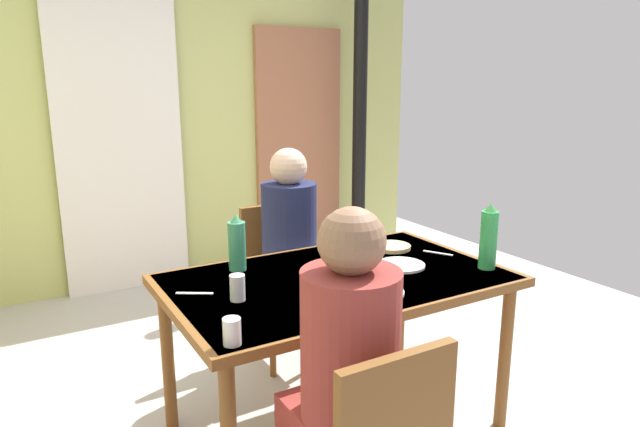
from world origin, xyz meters
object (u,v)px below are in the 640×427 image
dining_table (337,291)px  water_bottle_green_far (489,238)px  person_far_diner (290,229)px  chair_far_diner (280,271)px  water_bottle_green_near (237,244)px  person_near_diner (348,348)px

dining_table → water_bottle_green_far: water_bottle_green_far is taller
person_far_diner → chair_far_diner: bearing=-90.0°
water_bottle_green_near → water_bottle_green_far: water_bottle_green_far is taller
dining_table → water_bottle_green_far: bearing=-21.1°
water_bottle_green_far → person_far_diner: bearing=120.1°
chair_far_diner → water_bottle_green_far: water_bottle_green_far is taller
chair_far_diner → person_far_diner: person_far_diner is taller
dining_table → person_near_diner: size_ratio=1.90×
person_near_diner → person_far_diner: (0.49, 1.33, 0.00)m
person_far_diner → person_near_diner: bearing=69.7°
chair_far_diner → water_bottle_green_far: 1.23m
chair_far_diner → water_bottle_green_near: bearing=47.7°
chair_far_diner → person_far_diner: size_ratio=1.13×
person_near_diner → water_bottle_green_far: person_near_diner is taller
dining_table → water_bottle_green_near: 0.49m
water_bottle_green_far → dining_table: bearing=158.9°
water_bottle_green_far → water_bottle_green_near: bearing=150.8°
dining_table → person_far_diner: 0.68m
person_near_diner → person_far_diner: 1.42m
dining_table → person_far_diner: (0.11, 0.66, 0.12)m
person_near_diner → water_bottle_green_near: bearing=87.8°
dining_table → person_near_diner: person_near_diner is taller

